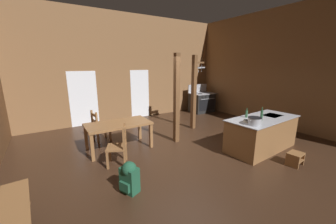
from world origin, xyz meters
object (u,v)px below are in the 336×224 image
Objects in this scene: ladderback_chair_by_post at (119,146)px; kitchen_island at (261,133)px; stove_range at (202,102)px; mixing_bowl_on_counter at (247,121)px; dining_table at (118,126)px; stockpot_on_counter at (255,121)px; bottle_short_on_counter at (247,114)px; ladderback_chair_near_window at (100,127)px; backpack at (129,176)px; bench_along_left_wall at (15,215)px; step_stool at (295,158)px; bottle_tall_on_counter at (262,115)px.

kitchen_island is at bearing -18.87° from ladderback_chair_by_post.
mixing_bowl_on_counter is at bearing -118.67° from stove_range.
stockpot_on_counter is (2.52, -2.39, 0.33)m from dining_table.
bottle_short_on_counter is at bearing -16.42° from ladderback_chair_by_post.
ladderback_chair_near_window is (-3.61, 2.97, 0.01)m from kitchen_island.
backpack is (-0.18, -2.85, -0.14)m from ladderback_chair_near_window.
backpack is (-3.78, 0.12, -0.13)m from kitchen_island.
kitchen_island is 1.53× the size of bench_along_left_wall.
mixing_bowl_on_counter reaches higher than ladderback_chair_near_window.
dining_table is 2.08m from backpack.
step_stool is (-0.15, -0.99, -0.27)m from kitchen_island.
backpack is 3.10m from stockpot_on_counter.
stockpot_on_counter reaches higher than ladderback_chair_by_post.
bench_along_left_wall is 4.75m from mixing_bowl_on_counter.
stockpot_on_counter reaches higher than backpack.
dining_table is at bearing 135.37° from step_stool.
step_stool is at bearing -48.88° from stockpot_on_counter.
stove_range is 4.85m from mixing_bowl_on_counter.
bottle_short_on_counter is at bearing -116.10° from stove_range.
ladderback_chair_near_window is 2.51× the size of stockpot_on_counter.
ladderback_chair_by_post is at bearing 32.50° from bench_along_left_wall.
bottle_short_on_counter is at bearing 142.05° from kitchen_island.
stove_range is at bearing 63.90° from bottle_short_on_counter.
ladderback_chair_near_window is at bearing 140.48° from kitchen_island.
stove_range is 0.91× the size of bench_along_left_wall.
ladderback_chair_by_post is at bearing -108.65° from dining_table.
kitchen_island is 13.15× the size of mixing_bowl_on_counter.
bench_along_left_wall is at bearing -147.50° from ladderback_chair_by_post.
mixing_bowl_on_counter is at bearing -142.13° from bottle_short_on_counter.
ladderback_chair_near_window is (-0.31, 0.86, -0.20)m from dining_table.
stove_range is 6.75m from backpack.
step_stool is 0.41× the size of ladderback_chair_near_window.
ladderback_chair_near_window reaches higher than dining_table.
stockpot_on_counter reaches higher than bench_along_left_wall.
mixing_bowl_on_counter is at bearing -1.00° from bench_along_left_wall.
kitchen_island is 3.92m from dining_table.
stockpot_on_counter is at bearing -28.05° from ladderback_chair_by_post.
stove_range is 3.48× the size of stockpot_on_counter.
dining_table is 1.80× the size of ladderback_chair_by_post.
bottle_tall_on_counter is (3.35, -3.08, 0.57)m from ladderback_chair_near_window.
mixing_bowl_on_counter is (2.87, -3.01, 0.47)m from ladderback_chair_near_window.
stockpot_on_counter is 0.56m from bottle_tall_on_counter.
ladderback_chair_by_post is at bearing 163.58° from bottle_short_on_counter.
bottle_short_on_counter is (0.43, 0.54, 0.01)m from stockpot_on_counter.
ladderback_chair_near_window is (-3.45, 3.96, 0.27)m from step_stool.
ladderback_chair_near_window reaches higher than step_stool.
kitchen_island is 0.70m from bottle_short_on_counter.
step_stool is at bearing -44.63° from dining_table.
kitchen_island is 4.67m from ladderback_chair_near_window.
bench_along_left_wall is at bearing -177.65° from backpack.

